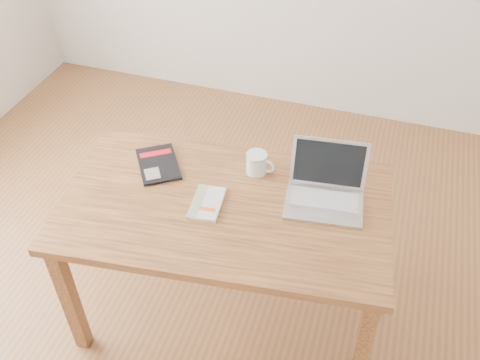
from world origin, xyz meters
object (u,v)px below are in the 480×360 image
(black_guidebook, at_px, (158,164))
(desk, at_px, (225,218))
(laptop, at_px, (326,189))
(coffee_mug, at_px, (257,163))
(white_guidebook, at_px, (207,203))

(black_guidebook, bearing_deg, desk, -55.42)
(laptop, bearing_deg, coffee_mug, 160.35)
(desk, bearing_deg, white_guidebook, -165.46)
(white_guidebook, xyz_separation_m, laptop, (0.48, 0.20, 0.04))
(white_guidebook, distance_m, coffee_mug, 0.31)
(coffee_mug, bearing_deg, white_guidebook, -109.14)
(coffee_mug, bearing_deg, black_guidebook, -159.24)
(desk, relative_size, coffee_mug, 10.98)
(white_guidebook, height_order, laptop, laptop)
(coffee_mug, bearing_deg, desk, -97.78)
(white_guidebook, bearing_deg, laptop, 16.95)
(laptop, xyz_separation_m, coffee_mug, (-0.33, 0.08, 0.00))
(desk, distance_m, laptop, 0.46)
(white_guidebook, xyz_separation_m, coffee_mug, (0.15, 0.27, 0.04))
(white_guidebook, height_order, black_guidebook, white_guidebook)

